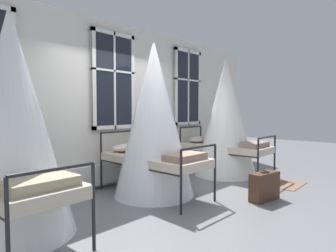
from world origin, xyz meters
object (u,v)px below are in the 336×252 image
at_px(cot_second, 154,120).
at_px(cot_third, 225,118).
at_px(suitcase_dark, 264,186).
at_px(cot_first, 12,126).

bearing_deg(cot_second, cot_third, -91.17).
bearing_deg(suitcase_dark, cot_second, 131.59).
bearing_deg(cot_first, cot_second, -91.56).
distance_m(cot_first, suitcase_dark, 3.64).
bearing_deg(suitcase_dark, cot_first, 163.38).
xyz_separation_m(cot_second, cot_third, (2.13, -0.05, 0.00)).
relative_size(cot_first, suitcase_dark, 4.36).
height_order(cot_second, cot_third, cot_third).
relative_size(cot_third, suitcase_dark, 4.40).
distance_m(cot_first, cot_second, 2.19).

